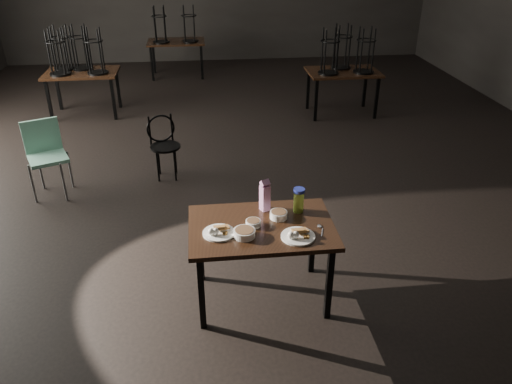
{
  "coord_description": "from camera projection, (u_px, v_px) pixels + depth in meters",
  "views": [
    {
      "loc": [
        -0.52,
        -6.33,
        2.95
      ],
      "look_at": [
        -0.08,
        -2.47,
        0.85
      ],
      "focal_mm": 35.0,
      "sensor_mm": 36.0,
      "label": 1
    }
  ],
  "objects": [
    {
      "name": "bg_table_left",
      "position": [
        79.0,
        69.0,
        8.36
      ],
      "size": [
        1.2,
        0.8,
        1.48
      ],
      "color": "black",
      "rests_on": "ground"
    },
    {
      "name": "juice_carton",
      "position": [
        265.0,
        196.0,
        4.28
      ],
      "size": [
        0.1,
        0.1,
        0.29
      ],
      "color": "#811766",
      "rests_on": "main_table"
    },
    {
      "name": "water_bottle",
      "position": [
        299.0,
        200.0,
        4.26
      ],
      "size": [
        0.13,
        0.13,
        0.22
      ],
      "color": "#A7D03D",
      "rests_on": "main_table"
    },
    {
      "name": "plate_left",
      "position": [
        219.0,
        231.0,
        3.99
      ],
      "size": [
        0.26,
        0.26,
        0.08
      ],
      "color": "white",
      "rests_on": "main_table"
    },
    {
      "name": "bowl_big",
      "position": [
        244.0,
        233.0,
        3.95
      ],
      "size": [
        0.18,
        0.18,
        0.06
      ],
      "color": "white",
      "rests_on": "main_table"
    },
    {
      "name": "bentwood_chair",
      "position": [
        164.0,
        141.0,
        6.4
      ],
      "size": [
        0.42,
        0.41,
        0.81
      ],
      "rotation": [
        0.0,
        0.0,
        0.31
      ],
      "color": "black",
      "rests_on": "ground"
    },
    {
      "name": "plate_right",
      "position": [
        298.0,
        235.0,
        3.94
      ],
      "size": [
        0.27,
        0.27,
        0.09
      ],
      "color": "white",
      "rests_on": "main_table"
    },
    {
      "name": "bg_table_far",
      "position": [
        176.0,
        41.0,
        10.55
      ],
      "size": [
        1.2,
        0.8,
        1.48
      ],
      "color": "black",
      "rests_on": "ground"
    },
    {
      "name": "bowl_near",
      "position": [
        253.0,
        223.0,
        4.1
      ],
      "size": [
        0.13,
        0.13,
        0.05
      ],
      "color": "white",
      "rests_on": "main_table"
    },
    {
      "name": "spoon",
      "position": [
        320.0,
        227.0,
        4.09
      ],
      "size": [
        0.05,
        0.18,
        0.01
      ],
      "color": "silver",
      "rests_on": "main_table"
    },
    {
      "name": "bg_table_right",
      "position": [
        344.0,
        69.0,
        8.4
      ],
      "size": [
        1.2,
        0.8,
        1.48
      ],
      "color": "black",
      "rests_on": "ground"
    },
    {
      "name": "main_table",
      "position": [
        262.0,
        233.0,
        4.15
      ],
      "size": [
        1.2,
        0.8,
        0.75
      ],
      "color": "black",
      "rests_on": "ground"
    },
    {
      "name": "school_chair",
      "position": [
        46.0,
        151.0,
        5.95
      ],
      "size": [
        0.56,
        0.56,
        0.91
      ],
      "rotation": [
        0.0,
        0.0,
        0.4
      ],
      "color": "#79BDA0",
      "rests_on": "ground"
    },
    {
      "name": "bowl_far",
      "position": [
        279.0,
        215.0,
        4.2
      ],
      "size": [
        0.15,
        0.15,
        0.06
      ],
      "color": "white",
      "rests_on": "main_table"
    }
  ]
}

